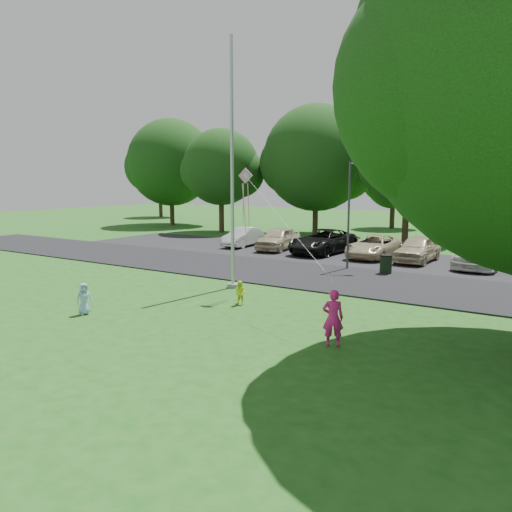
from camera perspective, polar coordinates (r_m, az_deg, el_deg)
The scene contains 12 objects.
ground at distance 14.91m, azimuth -2.77°, elevation -8.60°, with size 120.00×120.00×0.00m, color #1B5416.
park_road at distance 22.62m, azimuth 10.57°, elevation -2.68°, with size 60.00×6.00×0.06m, color black.
parking_strip at distance 28.66m, azimuth 15.49°, elevation -0.47°, with size 42.00×7.00×0.06m, color black.
flagpole at distance 20.35m, azimuth -2.73°, elevation 7.93°, with size 0.50×0.50×10.00m.
street_lamp at distance 25.01m, azimuth 11.06°, elevation 5.72°, with size 1.43×0.68×5.34m.
trash_can at distance 24.30m, azimuth 14.62°, elevation -0.97°, with size 0.59×0.59×0.94m.
tree_row at distance 36.46m, azimuth 22.45°, elevation 10.05°, with size 64.35×11.94×10.88m.
parked_cars at distance 28.52m, azimuth 16.47°, elevation 0.94°, with size 22.43×5.40×1.48m.
woman at distance 13.56m, azimuth 8.78°, elevation -7.02°, with size 0.57×0.37×1.56m, color #E31E7F.
child_yellow at distance 17.83m, azimuth -1.80°, elevation -4.25°, with size 0.43×0.33×0.88m, color #E5FF28.
child_blue at distance 17.53m, azimuth -19.06°, elevation -4.65°, with size 0.52×0.34×1.06m, color #98B8E9.
kite at distance 18.56m, azimuth -1.02°, elevation 7.63°, with size 5.50×3.83×3.11m.
Camera 1 is at (8.28, -11.59, 4.42)m, focal length 35.00 mm.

